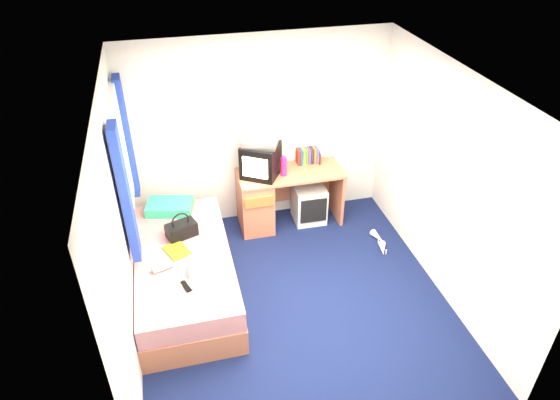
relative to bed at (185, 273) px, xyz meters
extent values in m
plane|color=#0C1438|center=(1.10, -0.42, -0.27)|extent=(3.40, 3.40, 0.00)
plane|color=white|center=(1.10, -0.42, 2.13)|extent=(3.40, 3.40, 0.00)
plane|color=silver|center=(1.10, 1.28, 0.93)|extent=(3.20, 0.00, 3.20)
plane|color=silver|center=(1.10, -2.12, 0.93)|extent=(3.20, 0.00, 3.20)
plane|color=silver|center=(-0.50, -0.42, 0.93)|extent=(0.00, 3.40, 3.40)
plane|color=silver|center=(2.70, -0.42, 0.93)|extent=(0.00, 3.40, 3.40)
cube|color=#BF704F|center=(0.00, 0.00, -0.12)|extent=(1.00, 2.00, 0.30)
cube|color=olive|center=(0.50, -0.40, -0.11)|extent=(0.02, 0.70, 0.18)
cube|color=silver|center=(0.00, 0.00, 0.15)|extent=(0.98, 1.98, 0.24)
cube|color=teal|center=(-0.07, 0.82, 0.33)|extent=(0.58, 0.44, 0.11)
cube|color=#BF704F|center=(1.42, 1.00, 0.47)|extent=(1.30, 0.55, 0.03)
cube|color=#BF704F|center=(0.97, 1.00, 0.09)|extent=(0.40, 0.52, 0.72)
cube|color=#BF704F|center=(2.05, 1.00, 0.09)|extent=(0.04, 0.52, 0.72)
cube|color=#BF704F|center=(1.67, 1.25, 0.18)|extent=(0.78, 0.03, 0.55)
cube|color=silver|center=(1.68, 0.99, -0.02)|extent=(0.40, 0.40, 0.49)
cube|color=black|center=(1.06, 1.02, 0.69)|extent=(0.55, 0.54, 0.41)
cube|color=beige|center=(0.96, 0.86, 0.69)|extent=(0.27, 0.18, 0.26)
cube|color=#ACACAE|center=(1.06, 1.02, 0.93)|extent=(0.49, 0.43, 0.08)
cube|color=maroon|center=(1.57, 1.18, 0.58)|extent=(0.03, 0.13, 0.20)
cube|color=navy|center=(1.60, 1.18, 0.58)|extent=(0.03, 0.13, 0.20)
cube|color=gold|center=(1.64, 1.18, 0.58)|extent=(0.03, 0.13, 0.20)
cube|color=#337F33|center=(1.67, 1.18, 0.58)|extent=(0.03, 0.13, 0.20)
cube|color=#7F337F|center=(1.71, 1.18, 0.58)|extent=(0.03, 0.13, 0.20)
cube|color=#262626|center=(1.74, 1.18, 0.58)|extent=(0.03, 0.13, 0.20)
cube|color=#B26633|center=(1.78, 1.18, 0.58)|extent=(0.03, 0.13, 0.20)
cube|color=#4C4C99|center=(1.81, 1.18, 0.58)|extent=(0.03, 0.13, 0.20)
cube|color=black|center=(1.84, 1.15, 0.55)|extent=(0.04, 0.12, 0.14)
cylinder|color=#E52072|center=(1.32, 0.95, 0.60)|extent=(0.08, 0.08, 0.24)
cylinder|color=silver|center=(1.24, 1.09, 0.56)|extent=(0.06, 0.06, 0.16)
cube|color=black|center=(0.02, 0.30, 0.35)|extent=(0.36, 0.28, 0.16)
torus|color=black|center=(0.02, 0.30, 0.47)|extent=(0.19, 0.08, 0.20)
cube|color=silver|center=(0.22, -0.32, 0.32)|extent=(0.36, 0.32, 0.11)
cube|color=yellow|center=(-0.05, 0.05, 0.28)|extent=(0.31, 0.34, 0.01)
cylinder|color=#B5C1C7|center=(-0.21, -0.21, 0.31)|extent=(0.21, 0.13, 0.07)
cube|color=yellow|center=(-0.02, -0.49, 0.28)|extent=(0.22, 0.17, 0.01)
cube|color=black|center=(-0.01, -0.51, 0.28)|extent=(0.10, 0.17, 0.02)
cube|color=silver|center=(-0.48, 0.48, 1.18)|extent=(0.02, 0.90, 1.10)
cube|color=white|center=(-0.47, 0.48, 1.77)|extent=(0.06, 1.06, 0.08)
cube|color=white|center=(-0.47, 0.48, 0.59)|extent=(0.06, 1.06, 0.08)
cube|color=navy|center=(-0.43, -0.11, 1.13)|extent=(0.08, 0.24, 1.40)
cube|color=navy|center=(-0.43, 1.07, 1.13)|extent=(0.08, 0.24, 1.40)
cone|color=white|center=(2.39, 0.36, -0.23)|extent=(0.14, 0.23, 0.09)
cone|color=white|center=(2.36, 0.13, -0.23)|extent=(0.16, 0.24, 0.09)
camera|label=1|loc=(0.03, -4.13, 3.61)|focal=32.00mm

